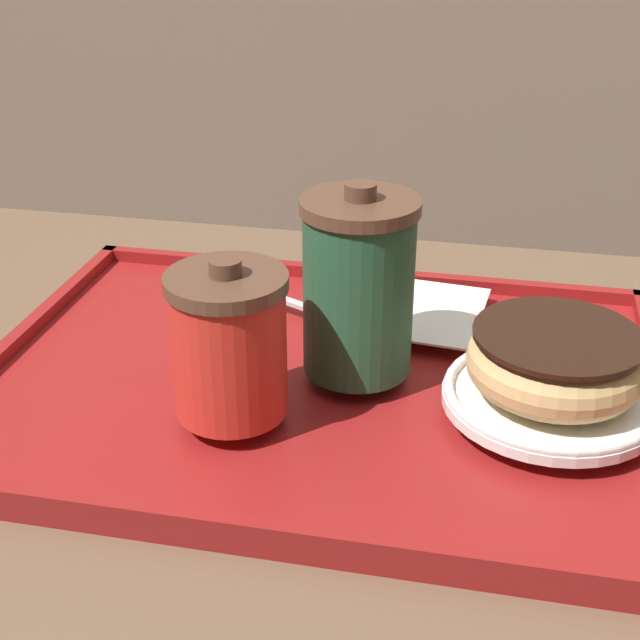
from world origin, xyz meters
The scene contains 8 objects.
cafe_table centered at (0.00, 0.00, 0.58)m, with size 1.00×0.69×0.75m.
serving_tray centered at (0.02, 0.01, 0.75)m, with size 0.54×0.39×0.02m.
napkin_paper centered at (0.07, 0.12, 0.77)m, with size 0.15×0.14×0.00m.
coffee_cup_front centered at (-0.03, -0.07, 0.82)m, with size 0.09×0.09×0.12m.
coffee_cup_rear centered at (0.05, 0.01, 0.84)m, with size 0.09×0.09×0.15m.
plate_with_chocolate_donut centered at (0.20, -0.01, 0.78)m, with size 0.16×0.16×0.01m.
donut_chocolate_glazed centered at (0.20, -0.01, 0.81)m, with size 0.13×0.13×0.04m.
spoon centered at (-0.11, 0.15, 0.77)m, with size 0.15×0.08×0.01m.
Camera 1 is at (0.15, -0.59, 1.12)m, focal length 50.00 mm.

